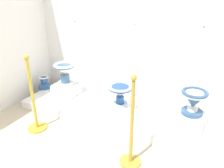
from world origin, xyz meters
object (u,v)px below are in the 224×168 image
Objects in this scene: antique_toilet_rightmost at (194,100)px; antique_toilet_squat_floral at (64,71)px; info_placard_second at (137,27)px; plinth_block_broad_patterned at (120,107)px; antique_toilet_broad_patterned at (120,91)px; stanchion_post_near_right at (131,138)px; info_placard_third at (207,31)px; stanchion_post_near_left at (34,109)px; info_placard_first at (77,24)px; plinth_block_squat_floral at (66,89)px; decorative_vase_companion at (45,86)px; plinth_block_rightmost at (190,120)px.

antique_toilet_squat_floral is at bearing 177.76° from antique_toilet_rightmost.
plinth_block_broad_patterned is at bearing -92.96° from info_placard_second.
stanchion_post_near_right is at bearing -59.31° from antique_toilet_broad_patterned.
info_placard_third reaches higher than stanchion_post_near_right.
info_placard_second is at bearing 24.80° from antique_toilet_squat_floral.
info_placard_first is at bearing 96.93° from stanchion_post_near_left.
stanchion_post_near_right is at bearing -30.72° from plinth_block_squat_floral.
stanchion_post_near_left is at bearing -54.49° from decorative_vase_companion.
antique_toilet_squat_floral is at bearing -6.65° from decorative_vase_companion.
stanchion_post_near_left is 1.42m from stanchion_post_near_right.
plinth_block_squat_floral reaches higher than plinth_block_broad_patterned.
antique_toilet_rightmost is 2.22× the size of info_placard_second.
stanchion_post_near_left reaches higher than decorative_vase_companion.
antique_toilet_broad_patterned is at bearing 120.69° from stanchion_post_near_right.
info_placard_second is 1.90m from stanchion_post_near_left.
antique_toilet_squat_floral is 2.08m from plinth_block_rightmost.
antique_toilet_rightmost is 2.72× the size of info_placard_first.
antique_toilet_squat_floral is 2.32× the size of info_placard_third.
stanchion_post_near_right is (1.54, -0.92, 0.12)m from plinth_block_squat_floral.
info_placard_third is at bearing 0.00° from info_placard_first.
antique_toilet_squat_floral is 1.81m from stanchion_post_near_right.
info_placard_third is (-0.01, 0.57, 0.77)m from antique_toilet_rightmost.
info_placard_third reaches higher than stanchion_post_near_left.
plinth_block_broad_patterned is at bearing 180.00° from antique_toilet_broad_patterned.
plinth_block_squat_floral is at bearing 177.76° from plinth_block_rightmost.
plinth_block_broad_patterned is at bearing 41.49° from stanchion_post_near_left.
antique_toilet_broad_patterned is 1.22m from stanchion_post_near_left.
stanchion_post_near_right is (-0.51, -0.84, 0.12)m from plinth_block_rightmost.
antique_toilet_broad_patterned is 1.47m from info_placard_first.
info_placard_third is 0.46× the size of decorative_vase_companion.
info_placard_first is 1.10m from info_placard_second.
decorative_vase_companion is at bearing 175.46° from antique_toilet_broad_patterned.
antique_toilet_rightmost is at bearing -3.15° from decorative_vase_companion.
antique_toilet_broad_patterned is 1.00m from stanchion_post_near_right.
stanchion_post_near_left reaches higher than stanchion_post_near_right.
antique_toilet_broad_patterned is 1.44m from info_placard_third.
stanchion_post_near_left reaches higher than plinth_block_squat_floral.
stanchion_post_near_right is at bearing -71.24° from info_placard_second.
decorative_vase_companion is 1.15m from stanchion_post_near_left.
antique_toilet_squat_floral is 0.85m from info_placard_first.
info_placard_second is (1.06, 0.49, 0.71)m from antique_toilet_squat_floral.
info_placard_second is (-0.99, 0.57, 1.04)m from plinth_block_rightmost.
info_placard_second reaches higher than stanchion_post_near_right.
antique_toilet_rightmost is (1.02, -0.02, 0.10)m from antique_toilet_broad_patterned.
plinth_block_rightmost is at bearing -1.01° from plinth_block_broad_patterned.
antique_toilet_broad_patterned reaches higher than plinth_block_rightmost.
antique_toilet_broad_patterned is 2.37× the size of info_placard_third.
stanchion_post_near_left is at bearing -81.61° from antique_toilet_squat_floral.
info_placard_third is (2.04, 0.49, 1.07)m from plinth_block_squat_floral.
decorative_vase_companion is 0.32× the size of stanchion_post_near_left.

